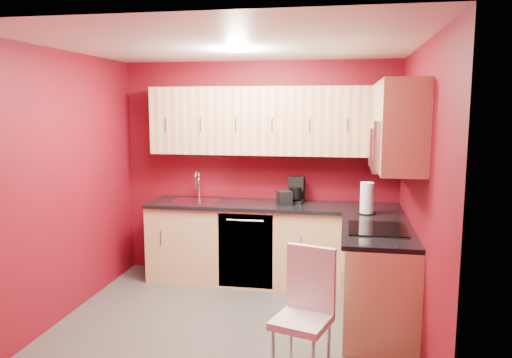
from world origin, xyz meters
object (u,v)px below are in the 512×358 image
(microwave, at_px, (394,145))
(sink, at_px, (195,198))
(paper_towel, at_px, (367,198))
(coffee_maker, at_px, (295,190))
(dining_chair, at_px, (302,314))
(napkin_holder, at_px, (284,198))

(microwave, xyz_separation_m, sink, (-2.09, 1.00, -0.72))
(sink, xyz_separation_m, paper_towel, (1.91, -0.35, 0.13))
(coffee_maker, xyz_separation_m, dining_chair, (0.25, -2.02, -0.58))
(coffee_maker, bearing_deg, microwave, -43.37)
(dining_chair, bearing_deg, paper_towel, 89.47)
(microwave, bearing_deg, napkin_holder, 138.35)
(microwave, relative_size, coffee_maker, 2.61)
(paper_towel, bearing_deg, microwave, -74.46)
(microwave, bearing_deg, sink, 154.40)
(coffee_maker, height_order, dining_chair, coffee_maker)
(sink, relative_size, dining_chair, 0.55)
(paper_towel, xyz_separation_m, dining_chair, (-0.51, -1.58, -0.60))
(coffee_maker, relative_size, paper_towel, 0.91)
(sink, relative_size, napkin_holder, 3.31)
(paper_towel, height_order, dining_chair, paper_towel)
(microwave, distance_m, paper_towel, 0.90)
(coffee_maker, height_order, paper_towel, paper_towel)
(sink, height_order, coffee_maker, sink)
(napkin_holder, bearing_deg, dining_chair, -79.17)
(napkin_holder, bearing_deg, microwave, -41.65)
(paper_towel, distance_m, dining_chair, 1.77)
(microwave, height_order, sink, microwave)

